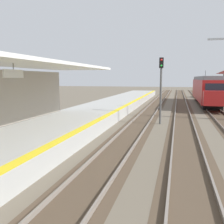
{
  "coord_description": "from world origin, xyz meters",
  "views": [
    {
      "loc": [
        4.77,
        -2.06,
        3.63
      ],
      "look_at": [
        1.9,
        9.39,
        2.1
      ],
      "focal_mm": 42.09,
      "sensor_mm": 36.0,
      "label": 1
    }
  ],
  "objects": [
    {
      "name": "approaching_train",
      "position": [
        8.7,
        35.74,
        2.18
      ],
      "size": [
        2.93,
        19.6,
        4.76
      ],
      "color": "maroon",
      "rests_on": "ground"
    },
    {
      "name": "station_platform",
      "position": [
        -2.5,
        16.0,
        0.45
      ],
      "size": [
        5.0,
        80.0,
        0.91
      ],
      "color": "#A8A8A3",
      "rests_on": "ground"
    },
    {
      "name": "track_pair_nearest_platform",
      "position": [
        1.9,
        20.0,
        0.05
      ],
      "size": [
        2.34,
        120.0,
        0.16
      ],
      "color": "#4C3D2D",
      "rests_on": "ground"
    },
    {
      "name": "track_pair_middle",
      "position": [
        5.3,
        20.0,
        0.05
      ],
      "size": [
        2.34,
        120.0,
        0.16
      ],
      "color": "#4C3D2D",
      "rests_on": "ground"
    },
    {
      "name": "rail_signal_post",
      "position": [
        3.47,
        18.82,
        3.19
      ],
      "size": [
        0.32,
        0.34,
        5.2
      ],
      "color": "#4C4C4C",
      "rests_on": "ground"
    }
  ]
}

